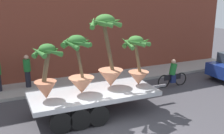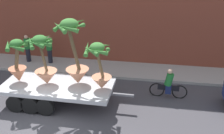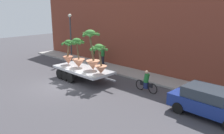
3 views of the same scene
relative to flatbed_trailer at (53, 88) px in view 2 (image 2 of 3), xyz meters
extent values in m
plane|color=#423F44|center=(0.07, -2.11, -0.75)|extent=(60.00, 60.00, 0.00)
cube|color=#A39E99|center=(0.07, 3.99, -0.68)|extent=(24.00, 2.20, 0.15)
cube|color=brown|center=(0.07, 5.69, 2.80)|extent=(24.00, 1.20, 7.10)
cube|color=#B7BABF|center=(0.25, -0.01, 0.14)|extent=(5.16, 2.44, 0.18)
cylinder|color=black|center=(-1.37, 1.12, -0.35)|extent=(0.80, 0.24, 0.80)
cylinder|color=black|center=(-1.41, -1.06, -0.35)|extent=(0.80, 0.24, 0.80)
cylinder|color=black|center=(-0.65, 1.10, -0.35)|extent=(0.80, 0.24, 0.80)
cylinder|color=black|center=(-0.69, -1.08, -0.35)|extent=(0.80, 0.24, 0.80)
cylinder|color=black|center=(0.07, 1.09, -0.35)|extent=(0.80, 0.24, 0.80)
cylinder|color=black|center=(0.02, -1.09, -0.35)|extent=(0.80, 0.24, 0.80)
cube|color=slate|center=(3.31, -0.07, -0.01)|extent=(1.00, 0.12, 0.10)
cone|color=tan|center=(2.35, -0.05, 0.52)|extent=(0.90, 0.90, 0.58)
cylinder|color=brown|center=(2.26, -0.05, 1.50)|extent=(0.42, 0.14, 1.38)
ellipsoid|color=#428438|center=(2.18, -0.05, 2.19)|extent=(0.64, 0.64, 0.40)
cone|color=#428438|center=(2.59, -0.03, 2.11)|extent=(0.25, 0.85, 0.50)
cone|color=#428438|center=(2.33, 0.33, 2.14)|extent=(0.86, 0.50, 0.39)
cone|color=#428438|center=(1.99, 0.27, 2.10)|extent=(0.76, 0.55, 0.50)
cone|color=#428438|center=(1.74, -0.09, 2.11)|extent=(0.29, 0.90, 0.50)
cone|color=#428438|center=(1.98, -0.39, 2.14)|extent=(0.80, 0.58, 0.36)
cone|color=#428438|center=(2.31, -0.43, 2.13)|extent=(0.85, 0.46, 0.41)
cone|color=#C17251|center=(-1.65, 0.00, 0.57)|extent=(0.83, 0.83, 0.68)
cylinder|color=brown|center=(-1.58, 0.00, 1.52)|extent=(0.41, 0.17, 1.23)
ellipsoid|color=#387A33|center=(-1.51, 0.00, 2.12)|extent=(0.60, 0.60, 0.38)
cone|color=#387A33|center=(-1.19, 0.03, 2.06)|extent=(0.27, 0.68, 0.39)
cone|color=#387A33|center=(-1.38, 0.28, 2.07)|extent=(0.67, 0.45, 0.37)
cone|color=#387A33|center=(-1.78, 0.24, 2.04)|extent=(0.64, 0.68, 0.48)
cone|color=#387A33|center=(-1.86, -0.16, 2.07)|extent=(0.51, 0.80, 0.40)
cone|color=#387A33|center=(-1.39, -0.36, 2.06)|extent=(0.80, 0.44, 0.44)
cone|color=tan|center=(-0.25, -0.02, 0.55)|extent=(1.02, 1.02, 0.65)
cylinder|color=brown|center=(-0.32, -0.02, 1.62)|extent=(0.34, 0.12, 1.47)
ellipsoid|color=#387A33|center=(-0.39, -0.02, 2.35)|extent=(0.68, 0.68, 0.43)
cone|color=#387A33|center=(-0.02, 0.03, 2.29)|extent=(0.30, 0.79, 0.40)
cone|color=#387A33|center=(-0.19, 0.36, 2.28)|extent=(0.85, 0.57, 0.47)
cone|color=#387A33|center=(-0.44, 0.42, 2.27)|extent=(0.90, 0.30, 0.54)
cone|color=#387A33|center=(-0.75, 0.19, 2.32)|extent=(0.60, 0.85, 0.35)
cone|color=#387A33|center=(-0.72, -0.23, 2.28)|extent=(0.60, 0.78, 0.46)
cone|color=#387A33|center=(-0.42, -0.39, 2.30)|extent=(0.79, 0.26, 0.38)
cone|color=#387A33|center=(-0.13, -0.29, 2.28)|extent=(0.70, 0.67, 0.44)
cone|color=tan|center=(1.15, 0.26, 0.59)|extent=(1.06, 1.06, 0.73)
cylinder|color=brown|center=(1.03, 0.26, 2.00)|extent=(0.56, 0.16, 2.07)
ellipsoid|color=#428438|center=(0.91, 0.26, 3.04)|extent=(0.79, 0.79, 0.50)
cone|color=#428438|center=(1.38, 0.24, 3.00)|extent=(0.26, 0.97, 0.38)
cone|color=#428438|center=(1.00, 0.79, 2.97)|extent=(1.09, 0.37, 0.54)
cone|color=#428438|center=(0.48, 0.48, 2.96)|extent=(0.61, 0.95, 0.53)
cone|color=#428438|center=(0.59, -0.09, 2.99)|extent=(0.85, 0.80, 0.41)
cone|color=#428438|center=(0.99, -0.18, 2.98)|extent=(0.94, 0.36, 0.44)
torus|color=black|center=(5.92, 1.34, -0.41)|extent=(0.74, 0.09, 0.74)
torus|color=black|center=(4.82, 1.39, -0.41)|extent=(0.74, 0.09, 0.74)
cube|color=black|center=(5.37, 1.36, -0.23)|extent=(1.04, 0.10, 0.28)
cylinder|color=#1E702D|center=(5.37, 1.36, 0.22)|extent=(0.46, 0.36, 0.65)
sphere|color=tan|center=(5.37, 1.36, 0.64)|extent=(0.24, 0.24, 0.24)
cube|color=navy|center=(5.37, 1.36, -0.31)|extent=(0.29, 0.25, 0.44)
cylinder|color=black|center=(-1.77, 4.19, -0.18)|extent=(0.28, 0.28, 0.85)
cylinder|color=#1E702D|center=(-1.77, 4.19, 0.56)|extent=(0.36, 0.36, 0.62)
sphere|color=tan|center=(-1.77, 4.19, 0.99)|extent=(0.24, 0.24, 0.24)
cylinder|color=black|center=(-3.19, 4.17, -0.18)|extent=(0.28, 0.28, 0.85)
cylinder|color=#1E702D|center=(-3.19, 4.17, 0.56)|extent=(0.36, 0.36, 0.62)
sphere|color=tan|center=(-3.19, 4.17, 0.99)|extent=(0.24, 0.24, 0.24)
camera|label=1|loc=(-3.35, -9.34, 3.90)|focal=41.66mm
camera|label=2|loc=(4.60, -10.78, 6.24)|focal=44.37mm
camera|label=3|loc=(13.77, -10.99, 4.96)|focal=36.37mm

